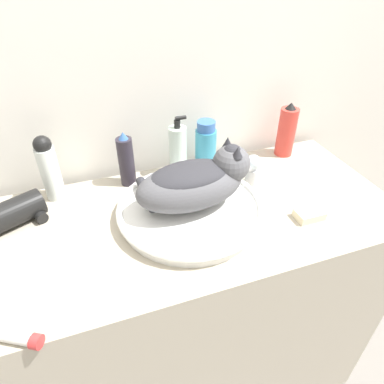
{
  "coord_description": "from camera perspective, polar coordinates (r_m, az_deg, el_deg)",
  "views": [
    {
      "loc": [
        -0.26,
        -0.43,
        1.51
      ],
      "look_at": [
        -0.01,
        0.26,
        0.97
      ],
      "focal_mm": 32.0,
      "sensor_mm": 36.0,
      "label": 1
    }
  ],
  "objects": [
    {
      "name": "hairspray_can_black",
      "position": [
        1.08,
        -10.91,
        5.17
      ],
      "size": [
        0.05,
        0.05,
        0.18
      ],
      "color": "#28232D",
      "rests_on": "vanity_counter"
    },
    {
      "name": "wall_back",
      "position": [
        1.11,
        -5.57,
        20.07
      ],
      "size": [
        8.0,
        0.05,
        2.4
      ],
      "color": "silver",
      "rests_on": "ground_plane"
    },
    {
      "name": "cat",
      "position": [
        0.91,
        0.67,
        1.94
      ],
      "size": [
        0.32,
        0.22,
        0.17
      ],
      "rotation": [
        0.0,
        0.0,
        0.05
      ],
      "color": "#56565B",
      "rests_on": "sink_basin"
    },
    {
      "name": "spray_bottle_trigger",
      "position": [
        1.26,
        15.49,
        9.77
      ],
      "size": [
        0.06,
        0.06,
        0.19
      ],
      "color": "#DB3D33",
      "rests_on": "vanity_counter"
    },
    {
      "name": "soap_pump_bottle",
      "position": [
        1.1,
        -2.36,
        6.88
      ],
      "size": [
        0.06,
        0.06,
        0.2
      ],
      "color": "silver",
      "rests_on": "vanity_counter"
    },
    {
      "name": "soap_bar",
      "position": [
        1.01,
        18.95,
        -3.56
      ],
      "size": [
        0.08,
        0.05,
        0.02
      ],
      "color": "beige",
      "rests_on": "vanity_counter"
    },
    {
      "name": "sink_basin",
      "position": [
        0.96,
        -0.27,
        -2.88
      ],
      "size": [
        0.41,
        0.41,
        0.04
      ],
      "color": "white",
      "rests_on": "vanity_counter"
    },
    {
      "name": "faucet",
      "position": [
        1.07,
        9.62,
        3.89
      ],
      "size": [
        0.13,
        0.07,
        0.13
      ],
      "rotation": [
        0.0,
        0.0,
        -2.79
      ],
      "color": "silver",
      "rests_on": "vanity_counter"
    },
    {
      "name": "vanity_counter",
      "position": [
        1.3,
        0.35,
        -18.61
      ],
      "size": [
        1.18,
        0.54,
        0.88
      ],
      "color": "#B2A893",
      "rests_on": "ground_plane"
    },
    {
      "name": "hair_dryer",
      "position": [
        1.04,
        -27.73,
        -3.2
      ],
      "size": [
        0.19,
        0.15,
        0.08
      ],
      "rotation": [
        0.0,
        0.0,
        3.57
      ],
      "color": "black",
      "rests_on": "vanity_counter"
    },
    {
      "name": "mouthwash_bottle",
      "position": [
        1.13,
        2.28,
        7.52
      ],
      "size": [
        0.07,
        0.07,
        0.17
      ],
      "color": "teal",
      "rests_on": "vanity_counter"
    },
    {
      "name": "cream_tube",
      "position": [
        0.8,
        -28.64,
        -20.18
      ],
      "size": [
        0.15,
        0.1,
        0.03
      ],
      "rotation": [
        0.0,
        0.0,
        -0.52
      ],
      "color": "silver",
      "rests_on": "vanity_counter"
    },
    {
      "name": "lotion_bottle_white",
      "position": [
        1.07,
        -22.72,
        3.69
      ],
      "size": [
        0.06,
        0.06,
        0.2
      ],
      "color": "silver",
      "rests_on": "vanity_counter"
    }
  ]
}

